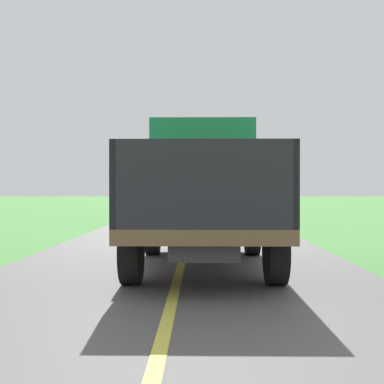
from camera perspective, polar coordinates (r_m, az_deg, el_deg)
name	(u,v)px	position (r m, az deg, el deg)	size (l,w,h in m)	color
banana_truck_near	(202,189)	(9.93, 1.10, 0.29)	(2.38, 5.82, 2.80)	#2D2D30
banana_truck_far	(200,189)	(23.72, 0.92, 0.36)	(2.38, 5.81, 2.80)	#2D2D30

